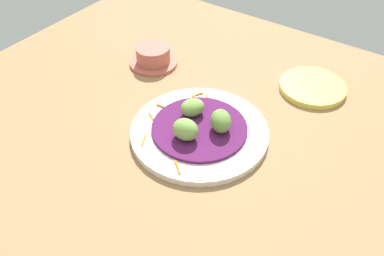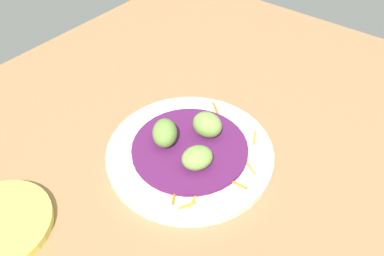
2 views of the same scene
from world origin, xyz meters
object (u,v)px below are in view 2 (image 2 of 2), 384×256
(guac_scoop_left, at_px, (207,125))
(guac_scoop_right, at_px, (197,158))
(main_plate, at_px, (190,152))
(guac_scoop_center, at_px, (165,133))

(guac_scoop_left, bearing_deg, guac_scoop_right, 114.07)
(main_plate, bearing_deg, guac_scoop_left, -95.93)
(guac_scoop_center, relative_size, guac_scoop_right, 1.06)
(main_plate, bearing_deg, guac_scoop_center, 24.07)
(main_plate, xyz_separation_m, guac_scoop_left, (-0.00, -0.04, 0.04))
(main_plate, height_order, guac_scoop_right, guac_scoop_right)
(guac_scoop_right, bearing_deg, guac_scoop_left, -65.93)
(guac_scoop_center, height_order, guac_scoop_right, guac_scoop_center)
(main_plate, distance_m, guac_scoop_right, 0.05)
(main_plate, distance_m, guac_scoop_center, 0.06)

